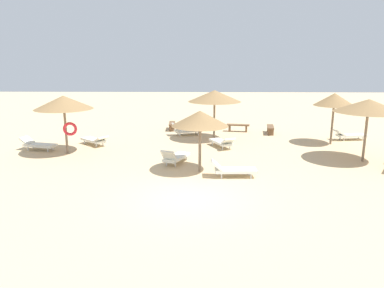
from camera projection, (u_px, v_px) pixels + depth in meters
The scene contains 16 objects.
ground_plane at pixel (190, 197), 12.80m from camera, with size 80.00×80.00×0.00m, color #D1B284.
parasol_0 at pixel (64, 103), 18.03m from camera, with size 2.88×2.88×2.96m.
parasol_1 at pixel (200, 119), 15.10m from camera, with size 2.40×2.40×2.64m.
parasol_2 at pixel (215, 96), 21.18m from camera, with size 3.11×3.11×2.94m.
parasol_3 at pixel (334, 100), 20.03m from camera, with size 2.23×2.23×2.89m.
parasol_4 at pixel (369, 106), 16.58m from camera, with size 3.08×3.08×2.95m.
lounger_0 at pixel (38, 144), 19.20m from camera, with size 2.00×1.07×0.69m.
lounger_1 at pixel (232, 169), 14.87m from camera, with size 1.90×0.70×0.73m.
lounger_2 at pixel (222, 142), 19.73m from camera, with size 1.38×1.99×0.69m.
lounger_3 at pixel (350, 135), 21.57m from camera, with size 1.99×0.92×0.63m.
lounger_5 at pixel (95, 140), 20.27m from camera, with size 1.86×1.75×0.62m.
lounger_6 at pixel (175, 157), 16.73m from camera, with size 1.32×1.95×0.81m.
lounger_7 at pixel (186, 130), 22.93m from camera, with size 1.96×1.20×0.80m.
bench_0 at pixel (172, 125), 24.64m from camera, with size 0.46×1.52×0.49m.
bench_1 at pixel (238, 126), 24.01m from camera, with size 1.54×0.63×0.49m.
bench_2 at pixel (270, 128), 23.37m from camera, with size 0.61×1.54×0.49m.
Camera 1 is at (0.33, -12.02, 4.77)m, focal length 33.97 mm.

